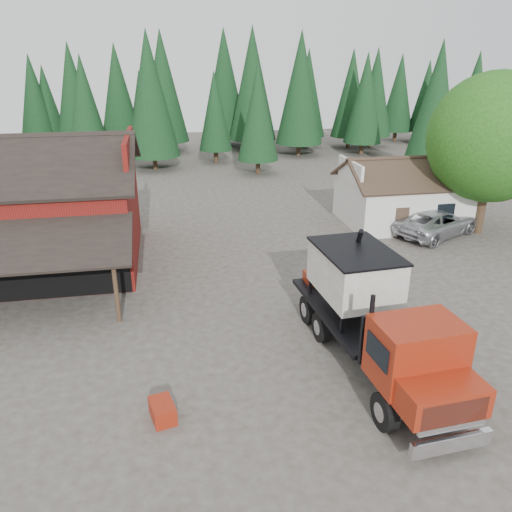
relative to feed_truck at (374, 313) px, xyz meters
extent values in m
plane|color=#423B34|center=(-4.01, 2.97, -2.16)|extent=(120.00, 120.00, 0.00)
cube|color=maroon|center=(-15.01, 12.97, 0.34)|extent=(12.00, 10.00, 5.00)
cube|color=black|center=(-15.01, 15.47, 3.84)|extent=(12.80, 5.53, 2.35)
cube|color=maroon|center=(-9.01, 12.97, 3.84)|extent=(0.25, 7.00, 2.00)
cylinder|color=#382619|center=(-9.61, 5.07, -0.76)|extent=(0.20, 0.20, 2.80)
cube|color=silver|center=(8.99, 15.97, -0.66)|extent=(8.00, 6.00, 3.00)
cube|color=#38281E|center=(8.99, 14.47, 1.59)|extent=(8.60, 3.42, 1.80)
cube|color=#38281E|center=(8.99, 17.47, 1.59)|extent=(8.60, 3.42, 1.80)
cube|color=silver|center=(4.99, 15.97, 1.59)|extent=(0.20, 4.20, 1.50)
cube|color=silver|center=(12.99, 15.97, 1.59)|extent=(0.20, 4.20, 1.50)
cube|color=#38281E|center=(7.49, 12.95, -1.16)|extent=(0.90, 0.06, 2.00)
cube|color=black|center=(10.49, 12.95, -0.56)|extent=(1.20, 0.06, 1.00)
cylinder|color=#382619|center=(12.99, 12.97, -0.56)|extent=(0.60, 0.60, 3.20)
sphere|color=#195012|center=(12.99, 12.97, 4.04)|extent=(8.00, 8.00, 8.00)
sphere|color=#195012|center=(11.79, 13.77, 2.84)|extent=(4.40, 4.40, 4.40)
cylinder|color=#382619|center=(1.99, 32.97, -1.36)|extent=(0.44, 0.44, 1.60)
cone|color=black|center=(1.99, 32.97, 3.74)|extent=(3.96, 3.96, 9.00)
cylinder|color=#382619|center=(17.99, 28.97, -1.36)|extent=(0.44, 0.44, 1.60)
cone|color=black|center=(17.99, 28.97, 4.74)|extent=(4.84, 4.84, 11.00)
cylinder|color=#382619|center=(-8.01, 36.97, -1.36)|extent=(0.44, 0.44, 1.60)
cone|color=black|center=(-8.01, 36.97, 5.24)|extent=(5.28, 5.28, 12.00)
cylinder|color=black|center=(-0.95, -3.47, -1.55)|extent=(0.47, 1.26, 1.23)
cylinder|color=black|center=(1.39, -3.31, -1.55)|extent=(0.47, 1.26, 1.23)
cylinder|color=black|center=(-1.32, 1.90, -1.55)|extent=(0.47, 1.26, 1.23)
cylinder|color=black|center=(1.03, 2.06, -1.55)|extent=(0.47, 1.26, 1.23)
cylinder|color=black|center=(-1.42, 3.47, -1.55)|extent=(0.47, 1.26, 1.23)
cylinder|color=black|center=(0.93, 3.63, -1.55)|extent=(0.47, 1.26, 1.23)
cube|color=black|center=(-0.02, 0.19, -1.10)|extent=(1.88, 9.70, 0.45)
cube|color=silver|center=(0.34, -5.12, -1.55)|extent=(2.59, 0.37, 0.50)
cube|color=silver|center=(0.33, -5.01, -0.65)|extent=(2.13, 0.25, 1.01)
cube|color=maroon|center=(0.28, -4.34, -0.48)|extent=(2.61, 1.62, 0.95)
cube|color=maroon|center=(0.19, -2.88, 0.14)|extent=(2.81, 2.08, 2.07)
cube|color=black|center=(0.25, -3.78, 0.47)|extent=(2.35, 0.25, 1.01)
cylinder|color=black|center=(-1.00, -1.95, 0.75)|extent=(0.17, 0.17, 2.02)
cube|color=black|center=(0.11, -1.77, 0.08)|extent=(2.75, 0.32, 1.79)
cube|color=black|center=(-0.13, 1.76, -0.79)|extent=(3.29, 6.68, 0.18)
cube|color=silver|center=(-0.13, 1.76, 0.86)|extent=(2.82, 3.86, 1.79)
cone|color=silver|center=(-0.13, 1.76, -0.26)|extent=(2.63, 2.63, 0.78)
cube|color=black|center=(-0.13, 1.76, 1.78)|extent=(2.94, 3.98, 0.09)
cylinder|color=black|center=(0.44, 3.37, 0.75)|extent=(0.68, 2.47, 3.42)
cube|color=maroon|center=(-0.98, 4.40, -0.48)|extent=(0.73, 0.94, 0.50)
cylinder|color=silver|center=(1.42, -2.07, -1.21)|extent=(0.70, 1.16, 0.63)
imported|color=#B8BAC1|center=(9.99, 12.97, -1.29)|extent=(6.89, 5.43, 1.74)
cube|color=maroon|center=(-7.80, -1.76, -1.86)|extent=(0.93, 1.23, 0.60)
camera|label=1|loc=(-7.24, -15.12, 8.79)|focal=35.00mm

